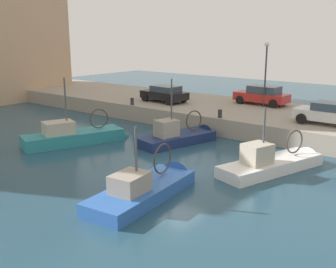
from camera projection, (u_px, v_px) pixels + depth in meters
water_surface at (176, 169)px, 20.25m from camera, size 80.00×80.00×0.00m
quay_wall at (274, 120)px, 28.80m from camera, size 9.00×56.00×1.20m
fishing_boat_teal at (78, 141)px, 25.11m from camera, size 7.03×3.94×4.89m
fishing_boat_blue at (148, 193)px, 17.01m from camera, size 6.52×2.55×3.97m
fishing_boat_navy at (181, 140)px, 25.25m from camera, size 6.08×3.11×4.87m
fishing_boat_white at (276, 167)px, 20.16m from camera, size 6.89×3.47×4.00m
parked_car_black at (165, 94)px, 32.76m from camera, size 2.27×4.00×1.33m
parked_car_white at (330, 113)px, 24.55m from camera, size 1.94×4.05×1.37m
parked_car_red at (262, 95)px, 31.54m from camera, size 1.96×4.22×1.48m
mooring_bollard_mid at (220, 114)px, 26.67m from camera, size 0.28×0.28×0.55m
mooring_bollard_north at (132, 101)px, 31.53m from camera, size 0.28×0.28×0.55m
quay_streetlamp at (266, 63)px, 29.98m from camera, size 0.36×0.36×4.83m
waterfront_building_west_mid at (8, 10)px, 40.90m from camera, size 9.62×7.69×17.85m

